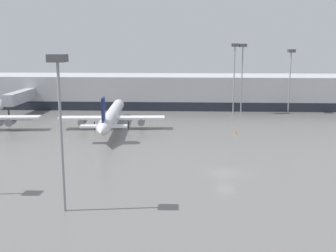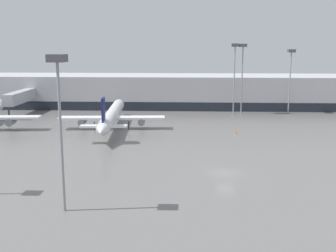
{
  "view_description": "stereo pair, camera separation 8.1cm",
  "coord_description": "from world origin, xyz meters",
  "px_view_note": "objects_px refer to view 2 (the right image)",
  "views": [
    {
      "loc": [
        -5.72,
        -57.26,
        18.14
      ],
      "look_at": [
        -9.04,
        18.54,
        3.0
      ],
      "focal_mm": 45.0,
      "sensor_mm": 36.0,
      "label": 1
    },
    {
      "loc": [
        -5.64,
        -57.25,
        18.14
      ],
      "look_at": [
        -9.04,
        18.54,
        3.0
      ],
      "focal_mm": 45.0,
      "sensor_mm": 36.0,
      "label": 2
    }
  ],
  "objects_px": {
    "traffic_cone_4": "(67,119)",
    "apron_light_mast_0": "(291,62)",
    "parked_jet_0": "(112,116)",
    "traffic_cone_1": "(236,132)",
    "apron_light_mast_6": "(243,59)",
    "apron_light_mast_2": "(59,88)",
    "apron_light_mast_1": "(235,59)"
  },
  "relations": [
    {
      "from": "traffic_cone_4",
      "to": "apron_light_mast_0",
      "type": "height_order",
      "value": "apron_light_mast_0"
    },
    {
      "from": "traffic_cone_4",
      "to": "apron_light_mast_1",
      "type": "relative_size",
      "value": 0.03
    },
    {
      "from": "parked_jet_0",
      "to": "apron_light_mast_6",
      "type": "xyz_separation_m",
      "value": [
        29.77,
        20.24,
        11.21
      ]
    },
    {
      "from": "apron_light_mast_2",
      "to": "apron_light_mast_6",
      "type": "bearing_deg",
      "value": 67.11
    },
    {
      "from": "traffic_cone_1",
      "to": "traffic_cone_4",
      "type": "height_order",
      "value": "traffic_cone_1"
    },
    {
      "from": "traffic_cone_1",
      "to": "apron_light_mast_1",
      "type": "distance_m",
      "value": 27.3
    },
    {
      "from": "apron_light_mast_0",
      "to": "apron_light_mast_6",
      "type": "bearing_deg",
      "value": -173.38
    },
    {
      "from": "parked_jet_0",
      "to": "traffic_cone_4",
      "type": "xyz_separation_m",
      "value": [
        -12.65,
        9.98,
        -2.57
      ]
    },
    {
      "from": "apron_light_mast_1",
      "to": "apron_light_mast_6",
      "type": "xyz_separation_m",
      "value": [
        1.99,
        0.15,
        -0.05
      ]
    },
    {
      "from": "apron_light_mast_6",
      "to": "apron_light_mast_0",
      "type": "bearing_deg",
      "value": 6.62
    },
    {
      "from": "parked_jet_0",
      "to": "apron_light_mast_0",
      "type": "distance_m",
      "value": 48.45
    },
    {
      "from": "traffic_cone_4",
      "to": "apron_light_mast_1",
      "type": "bearing_deg",
      "value": 14.03
    },
    {
      "from": "apron_light_mast_1",
      "to": "apron_light_mast_2",
      "type": "xyz_separation_m",
      "value": [
        -25.22,
        -64.28,
        -0.63
      ]
    },
    {
      "from": "apron_light_mast_2",
      "to": "apron_light_mast_6",
      "type": "distance_m",
      "value": 69.94
    },
    {
      "from": "apron_light_mast_2",
      "to": "traffic_cone_4",
      "type": "bearing_deg",
      "value": 105.69
    },
    {
      "from": "apron_light_mast_1",
      "to": "traffic_cone_1",
      "type": "bearing_deg",
      "value": -94.8
    },
    {
      "from": "traffic_cone_4",
      "to": "apron_light_mast_1",
      "type": "xyz_separation_m",
      "value": [
        40.43,
        10.11,
        13.83
      ]
    },
    {
      "from": "traffic_cone_1",
      "to": "apron_light_mast_0",
      "type": "bearing_deg",
      "value": 56.96
    },
    {
      "from": "traffic_cone_1",
      "to": "apron_light_mast_2",
      "type": "xyz_separation_m",
      "value": [
        -23.25,
        -40.8,
        13.17
      ]
    },
    {
      "from": "parked_jet_0",
      "to": "traffic_cone_1",
      "type": "xyz_separation_m",
      "value": [
        25.81,
        -3.39,
        -2.54
      ]
    },
    {
      "from": "traffic_cone_4",
      "to": "traffic_cone_1",
      "type": "bearing_deg",
      "value": -19.17
    },
    {
      "from": "apron_light_mast_0",
      "to": "apron_light_mast_1",
      "type": "height_order",
      "value": "apron_light_mast_1"
    },
    {
      "from": "traffic_cone_4",
      "to": "apron_light_mast_2",
      "type": "relative_size",
      "value": 0.04
    },
    {
      "from": "parked_jet_0",
      "to": "traffic_cone_1",
      "type": "relative_size",
      "value": 56.63
    },
    {
      "from": "traffic_cone_4",
      "to": "apron_light_mast_0",
      "type": "relative_size",
      "value": 0.04
    },
    {
      "from": "traffic_cone_1",
      "to": "apron_light_mast_6",
      "type": "xyz_separation_m",
      "value": [
        3.96,
        23.63,
        13.75
      ]
    },
    {
      "from": "apron_light_mast_2",
      "to": "apron_light_mast_1",
      "type": "bearing_deg",
      "value": 68.58
    },
    {
      "from": "apron_light_mast_0",
      "to": "apron_light_mast_1",
      "type": "xyz_separation_m",
      "value": [
        -14.33,
        -1.58,
        1.0
      ]
    },
    {
      "from": "apron_light_mast_1",
      "to": "apron_light_mast_2",
      "type": "relative_size",
      "value": 1.05
    },
    {
      "from": "parked_jet_0",
      "to": "apron_light_mast_1",
      "type": "distance_m",
      "value": 36.08
    },
    {
      "from": "apron_light_mast_2",
      "to": "traffic_cone_1",
      "type": "bearing_deg",
      "value": 60.33
    },
    {
      "from": "apron_light_mast_0",
      "to": "apron_light_mast_1",
      "type": "distance_m",
      "value": 14.45
    }
  ]
}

